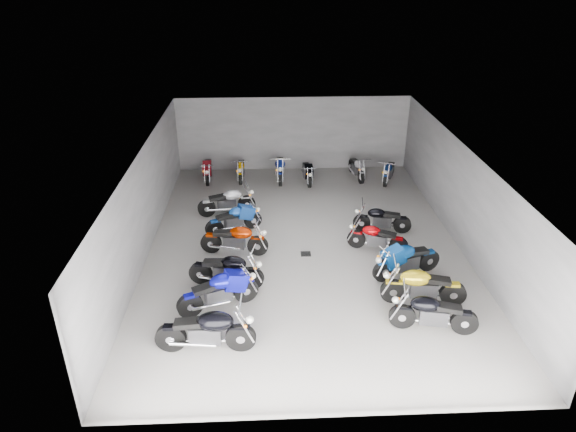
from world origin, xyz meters
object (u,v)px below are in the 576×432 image
(motorcycle_left_d, at_px, (235,239))
(motorcycle_left_e, at_px, (235,219))
(motorcycle_left_a, at_px, (207,331))
(motorcycle_left_b, at_px, (219,291))
(motorcycle_back_a, at_px, (208,169))
(motorcycle_right_c, at_px, (406,260))
(motorcycle_left_c, at_px, (227,270))
(motorcycle_back_c, at_px, (280,168))
(motorcycle_right_d, at_px, (377,238))
(motorcycle_back_d, at_px, (307,172))
(motorcycle_back_e, at_px, (357,168))
(motorcycle_right_a, at_px, (433,313))
(motorcycle_right_e, at_px, (381,219))
(drain_grate, at_px, (306,254))
(motorcycle_right_b, at_px, (423,286))
(motorcycle_back_b, at_px, (241,169))
(motorcycle_left_f, at_px, (227,201))

(motorcycle_left_d, relative_size, motorcycle_left_e, 1.13)
(motorcycle_left_a, relative_size, motorcycle_left_e, 1.26)
(motorcycle_left_a, bearing_deg, motorcycle_left_b, 176.22)
(motorcycle_left_d, distance_m, motorcycle_back_a, 6.37)
(motorcycle_left_a, height_order, motorcycle_left_d, motorcycle_left_a)
(motorcycle_left_d, bearing_deg, motorcycle_right_c, 82.71)
(motorcycle_left_c, relative_size, motorcycle_back_c, 1.00)
(motorcycle_left_d, relative_size, motorcycle_right_d, 1.16)
(motorcycle_back_d, relative_size, motorcycle_back_e, 0.97)
(motorcycle_left_c, relative_size, motorcycle_right_a, 1.00)
(motorcycle_left_d, relative_size, motorcycle_right_a, 0.99)
(motorcycle_right_e, height_order, motorcycle_back_c, motorcycle_back_c)
(drain_grate, distance_m, motorcycle_back_e, 6.81)
(motorcycle_left_e, relative_size, motorcycle_right_a, 0.88)
(motorcycle_back_e, bearing_deg, motorcycle_right_b, 83.85)
(motorcycle_back_e, bearing_deg, motorcycle_right_c, 83.47)
(motorcycle_left_c, relative_size, motorcycle_right_c, 1.01)
(motorcycle_back_d, xyz_separation_m, motorcycle_back_e, (2.13, 0.33, 0.01))
(motorcycle_back_a, bearing_deg, drain_grate, 117.34)
(motorcycle_back_b, bearing_deg, motorcycle_left_c, 89.99)
(motorcycle_left_c, relative_size, motorcycle_back_b, 1.16)
(motorcycle_right_b, bearing_deg, motorcycle_left_f, 51.36)
(motorcycle_back_a, bearing_deg, motorcycle_back_b, 178.42)
(motorcycle_right_d, relative_size, motorcycle_right_e, 0.94)
(drain_grate, distance_m, motorcycle_back_a, 7.34)
(motorcycle_left_a, distance_m, motorcycle_left_e, 5.95)
(motorcycle_left_b, distance_m, motorcycle_back_c, 9.16)
(motorcycle_left_e, distance_m, motorcycle_back_c, 4.96)
(motorcycle_left_e, height_order, motorcycle_back_c, motorcycle_back_c)
(drain_grate, distance_m, motorcycle_left_b, 3.73)
(motorcycle_back_a, height_order, motorcycle_back_c, motorcycle_back_c)
(motorcycle_left_f, distance_m, motorcycle_back_d, 4.31)
(motorcycle_right_b, relative_size, motorcycle_right_c, 1.06)
(motorcycle_left_f, bearing_deg, motorcycle_left_d, -3.84)
(motorcycle_left_d, xyz_separation_m, motorcycle_right_c, (5.04, -1.51, 0.02))
(motorcycle_left_b, relative_size, motorcycle_back_b, 1.14)
(motorcycle_left_a, height_order, motorcycle_right_d, motorcycle_left_a)
(motorcycle_back_c, height_order, motorcycle_back_d, motorcycle_back_c)
(drain_grate, height_order, motorcycle_right_d, motorcycle_right_d)
(motorcycle_right_c, xyz_separation_m, motorcycle_back_c, (-3.43, 7.61, -0.01))
(motorcycle_left_b, relative_size, motorcycle_back_e, 1.11)
(motorcycle_back_b, relative_size, motorcycle_back_c, 0.86)
(drain_grate, relative_size, motorcycle_back_b, 0.17)
(motorcycle_left_c, height_order, motorcycle_back_a, motorcycle_left_c)
(motorcycle_back_e, bearing_deg, motorcycle_left_d, 43.64)
(motorcycle_left_a, relative_size, motorcycle_back_a, 1.21)
(motorcycle_right_c, relative_size, motorcycle_back_e, 1.12)
(motorcycle_left_f, height_order, motorcycle_back_b, motorcycle_left_f)
(motorcycle_back_e, bearing_deg, drain_grate, 59.24)
(motorcycle_right_d, xyz_separation_m, motorcycle_back_b, (-4.52, 6.24, -0.02))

